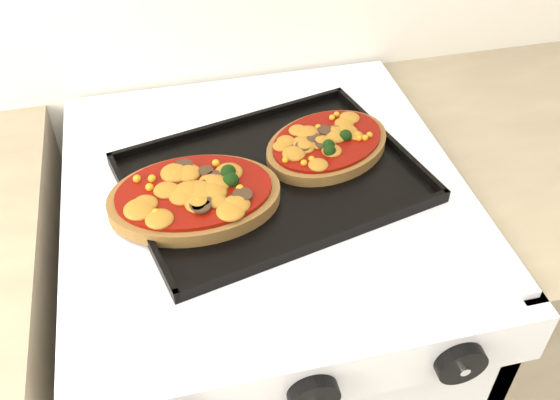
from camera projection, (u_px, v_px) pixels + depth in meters
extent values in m
cube|color=silver|center=(268.00, 353.00, 1.24)|extent=(0.60, 0.60, 0.91)
cube|color=silver|center=(320.00, 378.00, 0.75)|extent=(0.60, 0.02, 0.09)
cylinder|color=black|center=(314.00, 395.00, 0.73)|extent=(0.06, 0.02, 0.06)
cylinder|color=black|center=(461.00, 364.00, 0.76)|extent=(0.06, 0.02, 0.06)
cube|color=black|center=(272.00, 177.00, 0.92)|extent=(0.47, 0.39, 0.02)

